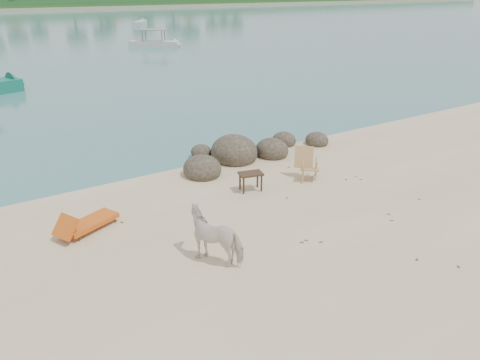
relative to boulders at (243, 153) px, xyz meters
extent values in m
ellipsoid|color=#312A21|center=(-2.04, -0.61, -0.01)|extent=(1.24, 1.36, 0.93)
ellipsoid|color=#312A21|center=(-0.34, 0.09, 0.06)|extent=(1.64, 1.80, 1.23)
ellipsoid|color=#312A21|center=(1.06, -0.31, -0.02)|extent=(1.18, 1.29, 0.88)
ellipsoid|color=#312A21|center=(2.26, 0.49, -0.07)|extent=(0.90, 0.99, 0.68)
ellipsoid|color=#312A21|center=(3.36, -0.21, -0.08)|extent=(0.88, 0.96, 0.66)
ellipsoid|color=#312A21|center=(-1.14, 1.09, -0.10)|extent=(0.76, 0.84, 0.57)
ellipsoid|color=#312A21|center=(0.46, 1.29, -0.10)|extent=(0.76, 0.84, 0.57)
imported|color=silver|center=(-4.24, -5.31, 0.38)|extent=(1.34, 1.58, 1.23)
plane|color=brown|center=(-0.55, -1.61, -0.22)|extent=(0.12, 0.12, 0.00)
plane|color=brown|center=(2.08, -3.77, -0.22)|extent=(0.11, 0.11, 0.00)
plane|color=brown|center=(2.38, -5.79, -0.22)|extent=(0.13, 0.13, 0.00)
plane|color=brown|center=(2.10, -3.53, -0.22)|extent=(0.13, 0.13, 0.00)
plane|color=brown|center=(1.67, -3.52, -0.22)|extent=(0.14, 0.14, 0.00)
plane|color=brown|center=(-1.75, -6.08, -0.22)|extent=(0.12, 0.12, 0.00)
plane|color=brown|center=(0.08, -8.58, -0.22)|extent=(0.14, 0.14, 0.00)
plane|color=brown|center=(-0.83, -3.59, -0.22)|extent=(0.14, 0.14, 0.00)
plane|color=brown|center=(1.29, -2.16, -0.22)|extent=(0.13, 0.13, 0.00)
plane|color=brown|center=(0.62, -6.26, -0.22)|extent=(0.14, 0.14, 0.00)
plane|color=brown|center=(0.85, -5.96, -0.22)|extent=(0.14, 0.14, 0.00)
plane|color=brown|center=(-5.47, -2.40, -0.22)|extent=(0.12, 0.12, 0.00)
plane|color=brown|center=(0.80, -1.64, -0.22)|extent=(0.12, 0.12, 0.00)
plane|color=brown|center=(-2.00, -5.82, -0.22)|extent=(0.14, 0.14, 0.00)
plane|color=brown|center=(-2.15, -5.83, -0.22)|extent=(0.13, 0.13, 0.00)
plane|color=brown|center=(-0.44, -7.88, -0.22)|extent=(0.14, 0.14, 0.00)
camera|label=1|loc=(-8.88, -13.35, 5.61)|focal=35.00mm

